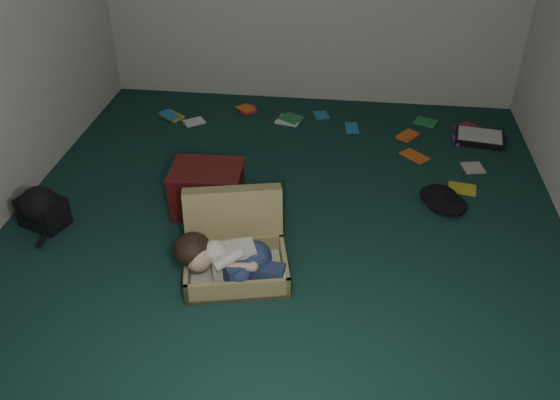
# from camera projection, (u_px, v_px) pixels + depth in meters

# --- Properties ---
(floor) EXTENTS (4.50, 4.50, 0.00)m
(floor) POSITION_uv_depth(u_px,v_px,m) (283.00, 229.00, 4.22)
(floor) COLOR #11312A
(floor) RESTS_ON ground
(wall_front) EXTENTS (4.50, 0.00, 4.50)m
(wall_front) POSITION_uv_depth(u_px,v_px,m) (186.00, 336.00, 1.64)
(wall_front) COLOR silver
(wall_front) RESTS_ON ground
(suitcase) EXTENTS (0.77, 0.76, 0.47)m
(suitcase) POSITION_uv_depth(u_px,v_px,m) (235.00, 247.00, 3.82)
(suitcase) COLOR #9C8D56
(suitcase) RESTS_ON floor
(person) EXTENTS (0.72, 0.35, 0.29)m
(person) POSITION_uv_depth(u_px,v_px,m) (229.00, 259.00, 3.66)
(person) COLOR beige
(person) RESTS_ON suitcase
(maroon_bin) EXTENTS (0.52, 0.42, 0.35)m
(maroon_bin) POSITION_uv_depth(u_px,v_px,m) (208.00, 189.00, 4.33)
(maroon_bin) COLOR #480F0F
(maroon_bin) RESTS_ON floor
(backpack) EXTENTS (0.48, 0.44, 0.24)m
(backpack) POSITION_uv_depth(u_px,v_px,m) (43.00, 211.00, 4.20)
(backpack) COLOR black
(backpack) RESTS_ON floor
(clothing_pile) EXTENTS (0.55, 0.48, 0.15)m
(clothing_pile) POSITION_uv_depth(u_px,v_px,m) (443.00, 201.00, 4.38)
(clothing_pile) COLOR black
(clothing_pile) RESTS_ON floor
(paper_tray) EXTENTS (0.46, 0.37, 0.06)m
(paper_tray) POSITION_uv_depth(u_px,v_px,m) (480.00, 138.00, 5.31)
(paper_tray) COLOR black
(paper_tray) RESTS_ON floor
(book_scatter) EXTENTS (3.01, 1.43, 0.02)m
(book_scatter) POSITION_uv_depth(u_px,v_px,m) (357.00, 133.00, 5.42)
(book_scatter) COLOR gold
(book_scatter) RESTS_ON floor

